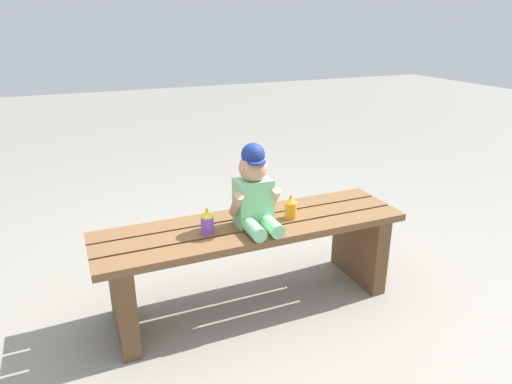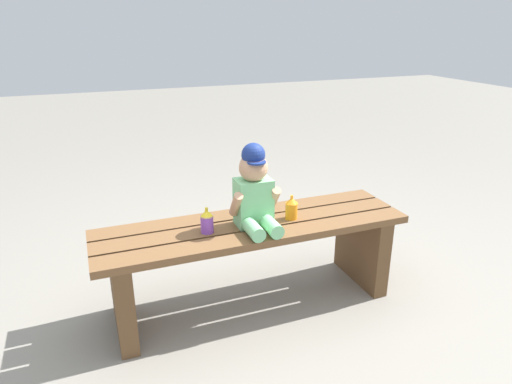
{
  "view_description": "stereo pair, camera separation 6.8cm",
  "coord_description": "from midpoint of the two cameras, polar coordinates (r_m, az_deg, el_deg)",
  "views": [
    {
      "loc": [
        -0.78,
        -1.88,
        1.39
      ],
      "look_at": [
        -0.0,
        -0.05,
        0.63
      ],
      "focal_mm": 32.16,
      "sensor_mm": 36.0,
      "label": 1
    },
    {
      "loc": [
        -0.72,
        -1.91,
        1.39
      ],
      "look_at": [
        -0.0,
        -0.05,
        0.63
      ],
      "focal_mm": 32.16,
      "sensor_mm": 36.0,
      "label": 2
    }
  ],
  "objects": [
    {
      "name": "ground_plane",
      "position": [
        2.47,
        -1.24,
        -13.52
      ],
      "size": [
        16.0,
        16.0,
        0.0
      ],
      "primitive_type": "plane",
      "color": "gray"
    },
    {
      "name": "park_bench",
      "position": [
        2.31,
        -1.3,
        -7.2
      ],
      "size": [
        1.53,
        0.42,
        0.45
      ],
      "color": "brown",
      "rests_on": "ground_plane"
    },
    {
      "name": "child_figure",
      "position": [
        2.15,
        -1.17,
        0.09
      ],
      "size": [
        0.23,
        0.27,
        0.4
      ],
      "color": "#7FCC8C",
      "rests_on": "park_bench"
    },
    {
      "name": "sippy_cup_left",
      "position": [
        2.13,
        -7.01,
        -3.67
      ],
      "size": [
        0.06,
        0.06,
        0.12
      ],
      "color": "#8C4CCC",
      "rests_on": "park_bench"
    },
    {
      "name": "sippy_cup_right",
      "position": [
        2.28,
        3.48,
        -1.92
      ],
      "size": [
        0.06,
        0.06,
        0.12
      ],
      "color": "orange",
      "rests_on": "park_bench"
    }
  ]
}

